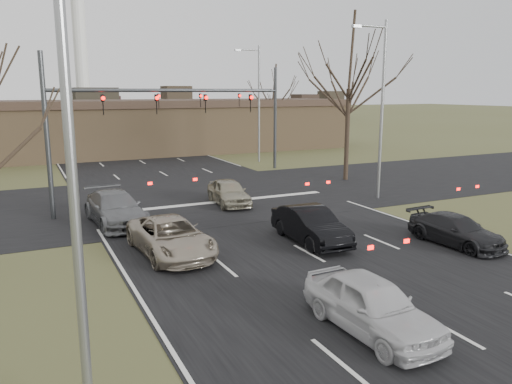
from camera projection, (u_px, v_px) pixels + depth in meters
ground at (356, 280)px, 16.58m from camera, size 360.00×360.00×0.00m
road_main at (95, 136)px, 69.63m from camera, size 14.00×300.00×0.02m
road_cross at (204, 196)px, 29.84m from camera, size 200.00×14.00×0.02m
building at (145, 126)px, 50.50m from camera, size 42.40×10.40×5.30m
mast_arm_near at (116, 113)px, 24.85m from camera, size 12.12×0.24×8.00m
mast_arm_far at (243, 106)px, 38.53m from camera, size 11.12×0.24×8.00m
streetlight_left at (80, 126)px, 8.20m from camera, size 2.34×0.25×10.00m
streetlight_right_near at (380, 102)px, 28.04m from camera, size 2.34×0.25×10.00m
streetlight_right_far at (257, 98)px, 43.28m from camera, size 2.34×0.25×10.00m
tree_right_near at (350, 50)px, 33.61m from camera, size 6.90×6.90×11.50m
tree_right_far at (273, 84)px, 52.49m from camera, size 5.40×5.40×9.00m
car_silver_suv at (171, 237)px, 19.04m from camera, size 2.62×5.18×1.40m
car_white_sedan at (371, 305)px, 12.89m from camera, size 1.90×4.39×1.48m
car_black_hatch at (310, 225)px, 20.58m from camera, size 1.72×4.51×1.47m
car_charcoal_sedan at (456, 230)px, 20.26m from camera, size 1.97×4.30×1.22m
car_grey_ahead at (115, 208)px, 23.43m from camera, size 2.51×5.37×1.52m
car_silver_ahead at (229, 192)px, 27.50m from camera, size 2.03×4.25×1.40m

